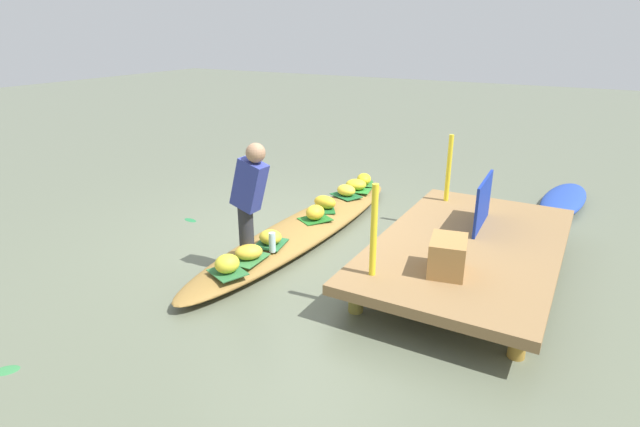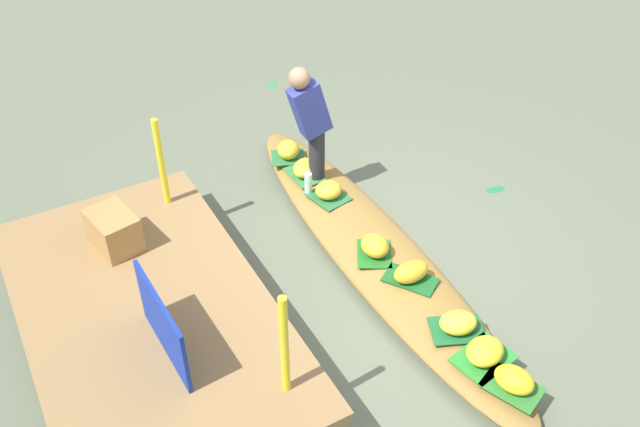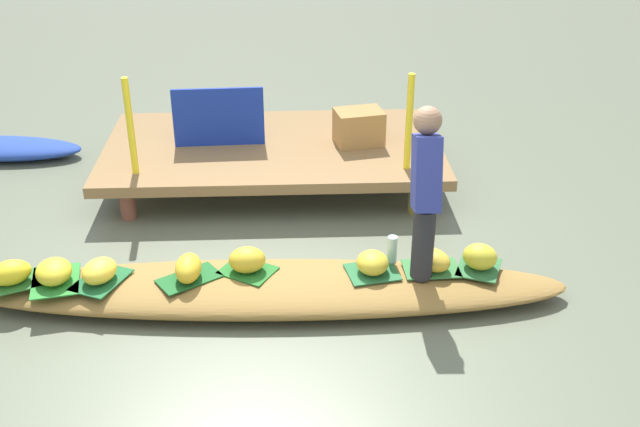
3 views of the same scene
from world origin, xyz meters
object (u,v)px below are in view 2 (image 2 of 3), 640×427
at_px(banana_bunch_7, 485,351).
at_px(water_bottle, 308,183).
at_px(banana_bunch_4, 304,168).
at_px(vendor_person, 310,118).
at_px(banana_bunch_0, 375,246).
at_px(banana_bunch_2, 514,380).
at_px(market_banner, 162,325).
at_px(banana_bunch_1, 411,272).
at_px(banana_bunch_5, 458,323).
at_px(banana_bunch_3, 288,150).
at_px(banana_bunch_6, 328,190).
at_px(produce_crate, 114,231).
at_px(vendor_boat, 373,250).

xyz_separation_m(banana_bunch_7, water_bottle, (2.46, 0.15, 0.03)).
xyz_separation_m(banana_bunch_4, vendor_person, (-0.09, -0.02, 0.62)).
distance_m(banana_bunch_4, banana_bunch_7, 2.74).
height_order(banana_bunch_0, banana_bunch_2, banana_bunch_0).
relative_size(water_bottle, market_banner, 0.26).
distance_m(banana_bunch_1, banana_bunch_5, 0.64).
bearing_deg(banana_bunch_3, banana_bunch_6, -178.21).
relative_size(banana_bunch_2, water_bottle, 1.32).
relative_size(banana_bunch_3, banana_bunch_5, 0.86).
xyz_separation_m(banana_bunch_3, banana_bunch_6, (-0.80, -0.02, -0.01)).
bearing_deg(market_banner, water_bottle, -55.97).
height_order(banana_bunch_4, vendor_person, vendor_person).
bearing_deg(banana_bunch_6, water_bottle, 40.05).
relative_size(banana_bunch_2, market_banner, 0.34).
xyz_separation_m(banana_bunch_0, produce_crate, (0.99, 1.97, 0.25)).
distance_m(vendor_boat, banana_bunch_2, 1.84).
xyz_separation_m(vendor_boat, banana_bunch_7, (-1.53, 0.01, 0.19)).
xyz_separation_m(banana_bunch_1, banana_bunch_6, (1.34, 0.03, -0.01)).
xyz_separation_m(vendor_boat, banana_bunch_1, (-0.57, 0.00, 0.19)).
bearing_deg(banana_bunch_4, banana_bunch_0, 178.56).
height_order(banana_bunch_4, produce_crate, produce_crate).
xyz_separation_m(vendor_boat, water_bottle, (0.93, 0.16, 0.21)).
bearing_deg(vendor_boat, produce_crate, 69.43).
xyz_separation_m(banana_bunch_4, water_bottle, (-0.28, 0.11, 0.03)).
bearing_deg(banana_bunch_2, banana_bunch_7, 1.49).
xyz_separation_m(banana_bunch_1, banana_bunch_5, (-0.64, 0.00, -0.01)).
height_order(banana_bunch_0, banana_bunch_6, banana_bunch_0).
relative_size(banana_bunch_7, vendor_person, 0.25).
bearing_deg(banana_bunch_7, banana_bunch_6, 0.46).
distance_m(banana_bunch_2, produce_crate, 3.39).
distance_m(banana_bunch_0, banana_bunch_7, 1.38).
height_order(banana_bunch_4, water_bottle, water_bottle).
relative_size(banana_bunch_5, banana_bunch_7, 0.95).
height_order(banana_bunch_1, banana_bunch_5, banana_bunch_1).
height_order(vendor_boat, banana_bunch_7, banana_bunch_7).
bearing_deg(banana_bunch_6, banana_bunch_1, -178.92).
xyz_separation_m(banana_bunch_3, market_banner, (-2.04, 2.02, 0.36)).
bearing_deg(market_banner, vendor_boat, -79.49).
xyz_separation_m(banana_bunch_1, banana_bunch_4, (1.78, 0.05, -0.01)).
xyz_separation_m(banana_bunch_4, market_banner, (-1.69, 2.02, 0.38)).
relative_size(vendor_boat, market_banner, 5.19).
bearing_deg(vendor_person, water_bottle, 145.55).
relative_size(banana_bunch_3, market_banner, 0.30).
height_order(banana_bunch_5, produce_crate, produce_crate).
distance_m(banana_bunch_6, produce_crate, 2.04).
relative_size(banana_bunch_4, market_banner, 0.34).
relative_size(vendor_boat, banana_bunch_4, 15.07).
relative_size(banana_bunch_7, market_banner, 0.36).
relative_size(banana_bunch_2, vendor_person, 0.23).
bearing_deg(banana_bunch_7, banana_bunch_5, -0.79).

